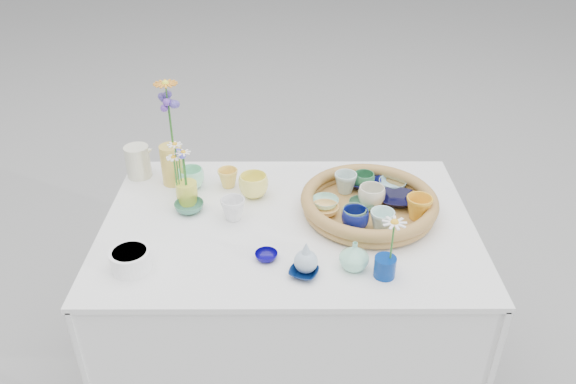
{
  "coord_description": "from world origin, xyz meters",
  "views": [
    {
      "loc": [
        -0.0,
        -1.58,
        1.85
      ],
      "look_at": [
        0.0,
        0.02,
        0.87
      ],
      "focal_mm": 35.0,
      "sensor_mm": 36.0,
      "label": 1
    }
  ],
  "objects_px": {
    "bud_vase_seafoam": "(354,256)",
    "wicker_tray": "(369,204)",
    "display_table": "(288,374)",
    "tall_vase_yellow": "(172,165)"
  },
  "relations": [
    {
      "from": "display_table",
      "to": "wicker_tray",
      "type": "height_order",
      "value": "wicker_tray"
    },
    {
      "from": "display_table",
      "to": "wicker_tray",
      "type": "relative_size",
      "value": 2.66
    },
    {
      "from": "display_table",
      "to": "tall_vase_yellow",
      "type": "height_order",
      "value": "tall_vase_yellow"
    },
    {
      "from": "bud_vase_seafoam",
      "to": "tall_vase_yellow",
      "type": "distance_m",
      "value": 0.81
    },
    {
      "from": "display_table",
      "to": "bud_vase_seafoam",
      "type": "height_order",
      "value": "bud_vase_seafoam"
    },
    {
      "from": "wicker_tray",
      "to": "bud_vase_seafoam",
      "type": "bearing_deg",
      "value": -105.26
    },
    {
      "from": "wicker_tray",
      "to": "tall_vase_yellow",
      "type": "relative_size",
      "value": 3.06
    },
    {
      "from": "display_table",
      "to": "bud_vase_seafoam",
      "type": "distance_m",
      "value": 0.87
    },
    {
      "from": "tall_vase_yellow",
      "to": "wicker_tray",
      "type": "bearing_deg",
      "value": -16.58
    },
    {
      "from": "bud_vase_seafoam",
      "to": "wicker_tray",
      "type": "bearing_deg",
      "value": 74.74
    }
  ]
}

